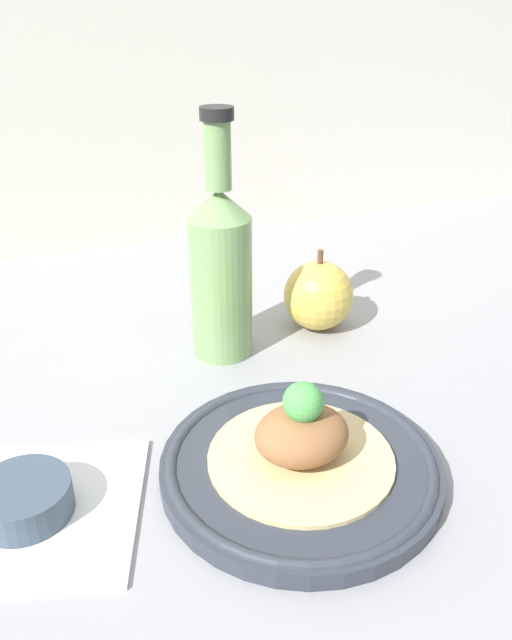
{
  "coord_description": "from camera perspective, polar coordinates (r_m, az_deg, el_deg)",
  "views": [
    {
      "loc": [
        -22.99,
        -42.09,
        35.5
      ],
      "look_at": [
        -4.16,
        4.38,
        9.17
      ],
      "focal_mm": 35.0,
      "sensor_mm": 36.0,
      "label": 1
    }
  ],
  "objects": [
    {
      "name": "plate",
      "position": [
        0.53,
        4.08,
        -13.06
      ],
      "size": [
        23.18,
        23.18,
        1.84
      ],
      "color": "#2D333D",
      "rests_on": "ground_plane"
    },
    {
      "name": "apple",
      "position": [
        0.73,
        5.72,
        2.25
      ],
      "size": [
        8.2,
        8.2,
        9.77
      ],
      "color": "gold",
      "rests_on": "ground_plane"
    },
    {
      "name": "ground_plane",
      "position": [
        0.61,
        5.27,
        -10.46
      ],
      "size": [
        180.0,
        110.0,
        4.0
      ],
      "primitive_type": "cube",
      "color": "gray"
    },
    {
      "name": "dipping_bowl",
      "position": [
        0.52,
        -20.43,
        -15.24
      ],
      "size": [
        7.27,
        7.27,
        3.05
      ],
      "color": "#384756",
      "rests_on": "ground_plane"
    },
    {
      "name": "plated_food",
      "position": [
        0.51,
        4.19,
        -10.68
      ],
      "size": [
        15.33,
        15.33,
        7.37
      ],
      "color": "#D6BC7F",
      "rests_on": "plate"
    },
    {
      "name": "napkin",
      "position": [
        0.53,
        -18.88,
        -15.84
      ],
      "size": [
        18.99,
        19.45,
        0.8
      ],
      "color": "white",
      "rests_on": "ground_plane"
    },
    {
      "name": "cider_bottle",
      "position": [
        0.66,
        -3.22,
        4.87
      ],
      "size": [
        6.58,
        6.58,
        26.2
      ],
      "color": "#729E5B",
      "rests_on": "ground_plane"
    }
  ]
}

